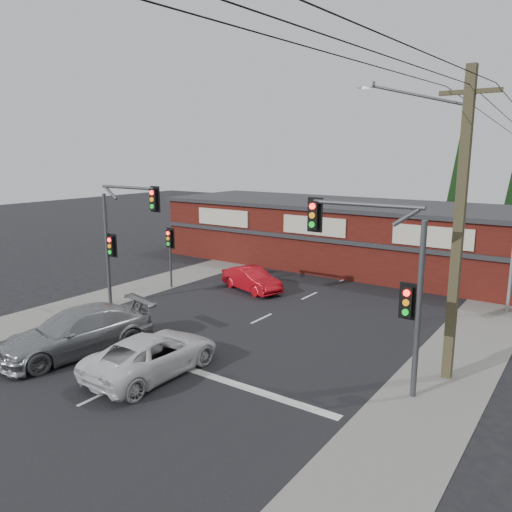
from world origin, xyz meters
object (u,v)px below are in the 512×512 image
Objects in this scene: shop_building at (356,234)px; utility_pole at (455,218)px; silver_suv at (77,332)px; white_suv at (153,354)px; red_sedan at (252,279)px.

utility_pole is (9.36, -14.00, 3.26)m from shop_building.
utility_pole reaches higher than silver_suv.
white_suv is 19.50m from shop_building.
utility_pole reaches higher than shop_building.
utility_pole is at bearing 38.00° from silver_suv.
white_suv is at bearing -86.54° from shop_building.
white_suv is at bearing 17.63° from silver_suv.
shop_building is (2.13, 8.95, 1.49)m from red_sedan.
white_suv is at bearing -146.52° from utility_pole.
silver_suv is 1.48× the size of red_sedan.
silver_suv is 0.58× the size of utility_pole.
red_sedan is 13.41m from utility_pole.
silver_suv is 13.93m from utility_pole.
shop_building is at bearing 4.29° from red_sedan.
utility_pole is at bearing -96.06° from red_sedan.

